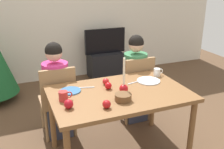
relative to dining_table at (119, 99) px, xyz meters
The scene contains 20 objects.
back_wall 2.68m from the dining_table, 90.00° to the left, with size 6.40×0.10×2.60m, color beige.
dining_table is the anchor object (origin of this frame).
chair_left 0.82m from the dining_table, 130.92° to the left, with size 0.40×0.40×0.90m.
chair_right 0.80m from the dining_table, 50.38° to the left, with size 0.40×0.40×0.90m.
person_left_child 0.83m from the dining_table, 129.45° to the left, with size 0.30×0.30×1.17m.
person_right_child 0.82m from the dining_table, 51.83° to the left, with size 0.30×0.30×1.17m.
tv_stand 2.44m from the dining_table, 72.95° to the left, with size 0.64×0.40×0.48m, color black.
tv 2.41m from the dining_table, 72.96° to the left, with size 0.79×0.05×0.46m.
candle_centerpiece 0.16m from the dining_table, 45.36° to the right, with size 0.09×0.09×0.37m.
plate_left 0.51m from the dining_table, 156.42° to the left, with size 0.21×0.21×0.01m, color teal.
plate_right 0.45m from the dining_table, 19.03° to the left, with size 0.26×0.26×0.01m, color silver.
mug_left 0.58m from the dining_table, behind, with size 0.13×0.09×0.09m.
mug_right 0.66m from the dining_table, 23.42° to the left, with size 0.12×0.08×0.09m.
fork_left 0.38m from the dining_table, 141.46° to the left, with size 0.18×0.01×0.01m, color silver.
fork_right 0.31m from the dining_table, 33.00° to the left, with size 0.18×0.01×0.01m, color silver.
bowl_walnuts 0.23m from the dining_table, 103.00° to the right, with size 0.16×0.16×0.07m, color brown.
apple_near_candle 0.59m from the dining_table, 164.42° to the right, with size 0.09×0.09×0.09m, color #AD111C.
apple_by_left_plate 0.27m from the dining_table, 104.02° to the left, with size 0.07×0.07×0.07m, color red.
apple_by_right_mug 0.39m from the dining_table, 131.30° to the right, with size 0.08×0.08×0.08m, color #AD1417.
apple_far_edge 0.18m from the dining_table, 124.26° to the left, with size 0.07×0.07×0.07m, color red.
Camera 1 is at (-0.98, -2.24, 1.86)m, focal length 42.25 mm.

